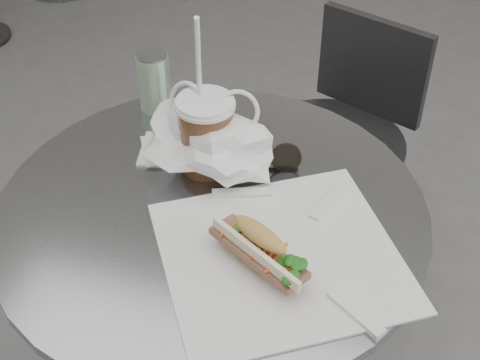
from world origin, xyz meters
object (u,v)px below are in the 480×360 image
(chair_far, at_px, (334,174))
(sunglasses, at_px, (267,159))
(iced_coffee, at_px, (206,133))
(drink_can, at_px, (154,82))
(cafe_table, at_px, (215,306))
(banh_mi, at_px, (259,249))

(chair_far, relative_size, sunglasses, 5.95)
(iced_coffee, bearing_deg, drink_can, 137.11)
(cafe_table, bearing_deg, sunglasses, 62.56)
(cafe_table, relative_size, banh_mi, 3.34)
(banh_mi, height_order, sunglasses, banh_mi)
(sunglasses, relative_size, drink_can, 1.01)
(sunglasses, bearing_deg, banh_mi, -96.54)
(cafe_table, distance_m, chair_far, 0.67)
(iced_coffee, bearing_deg, banh_mi, -53.66)
(sunglasses, bearing_deg, chair_far, 63.91)
(cafe_table, height_order, chair_far, chair_far)
(banh_mi, relative_size, drink_can, 1.82)
(banh_mi, bearing_deg, iced_coffee, 157.36)
(iced_coffee, xyz_separation_m, sunglasses, (0.11, 0.02, -0.05))
(banh_mi, xyz_separation_m, drink_can, (-0.32, 0.37, 0.02))
(chair_far, distance_m, iced_coffee, 0.74)
(banh_mi, xyz_separation_m, iced_coffee, (-0.16, 0.22, 0.04))
(banh_mi, height_order, iced_coffee, iced_coffee)
(chair_far, relative_size, banh_mi, 3.30)
(drink_can, bearing_deg, iced_coffee, -42.89)
(cafe_table, relative_size, iced_coffee, 2.42)
(iced_coffee, bearing_deg, chair_far, 71.57)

